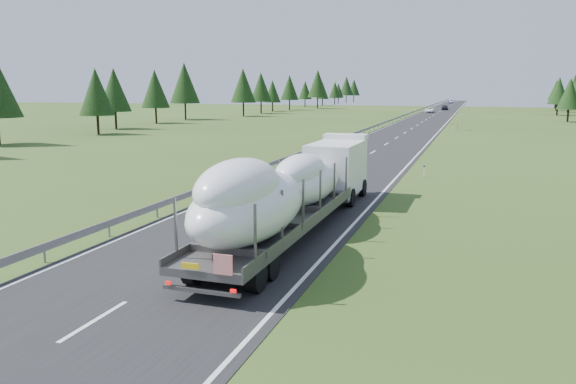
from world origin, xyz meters
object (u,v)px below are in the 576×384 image
(distant_car_dark, at_px, (445,107))
(boat_truck, at_px, (292,187))
(distant_car_blue, at_px, (451,102))
(distant_van, at_px, (430,110))
(highway_sign, at_px, (458,119))

(distant_car_dark, bearing_deg, boat_truck, -89.99)
(boat_truck, bearing_deg, distant_car_blue, 90.82)
(boat_truck, height_order, distant_van, boat_truck)
(highway_sign, xyz_separation_m, distant_car_blue, (-8.12, 160.07, -1.10))
(distant_van, relative_size, distant_car_blue, 1.18)
(distant_van, distance_m, distant_car_blue, 96.71)
(distant_car_dark, bearing_deg, distant_car_blue, 90.53)
(highway_sign, bearing_deg, distant_car_blue, 92.90)
(boat_truck, xyz_separation_m, distant_van, (-4.54, 132.53, -1.52))
(highway_sign, xyz_separation_m, distant_van, (-9.37, 63.37, -1.11))
(distant_car_dark, bearing_deg, distant_van, -98.30)
(boat_truck, distance_m, distant_van, 132.62)
(highway_sign, relative_size, distant_car_blue, 0.60)
(boat_truck, distance_m, distant_car_dark, 153.35)
(boat_truck, xyz_separation_m, distant_car_blue, (-3.30, 229.23, -1.51))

